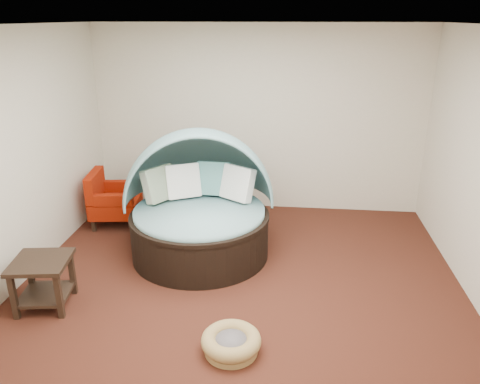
# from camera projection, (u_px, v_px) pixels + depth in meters

# --- Properties ---
(floor) EXTENTS (5.00, 5.00, 0.00)m
(floor) POSITION_uv_depth(u_px,v_px,m) (240.00, 289.00, 5.25)
(floor) COLOR #482114
(floor) RESTS_ON ground
(wall_back) EXTENTS (5.00, 0.00, 5.00)m
(wall_back) POSITION_uv_depth(u_px,v_px,m) (258.00, 120.00, 7.08)
(wall_back) COLOR beige
(wall_back) RESTS_ON floor
(wall_front) EXTENTS (5.00, 0.00, 5.00)m
(wall_front) POSITION_uv_depth(u_px,v_px,m) (188.00, 319.00, 2.43)
(wall_front) COLOR beige
(wall_front) RESTS_ON floor
(wall_left) EXTENTS (0.00, 5.00, 5.00)m
(wall_left) POSITION_uv_depth(u_px,v_px,m) (8.00, 163.00, 5.01)
(wall_left) COLOR beige
(wall_left) RESTS_ON floor
(ceiling) EXTENTS (5.00, 5.00, 0.00)m
(ceiling) POSITION_uv_depth(u_px,v_px,m) (240.00, 25.00, 4.26)
(ceiling) COLOR white
(ceiling) RESTS_ON wall_back
(canopy_daybed) EXTENTS (2.10, 2.06, 1.60)m
(canopy_daybed) POSITION_uv_depth(u_px,v_px,m) (199.00, 198.00, 5.86)
(canopy_daybed) COLOR black
(canopy_daybed) RESTS_ON floor
(pet_basket) EXTENTS (0.61, 0.61, 0.19)m
(pet_basket) POSITION_uv_depth(u_px,v_px,m) (231.00, 342.00, 4.24)
(pet_basket) COLOR olive
(pet_basket) RESTS_ON floor
(red_armchair) EXTENTS (0.76, 0.77, 0.80)m
(red_armchair) POSITION_uv_depth(u_px,v_px,m) (112.00, 200.00, 6.81)
(red_armchair) COLOR black
(red_armchair) RESTS_ON floor
(side_table) EXTENTS (0.64, 0.64, 0.54)m
(side_table) POSITION_uv_depth(u_px,v_px,m) (43.00, 276.00, 4.84)
(side_table) COLOR black
(side_table) RESTS_ON floor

